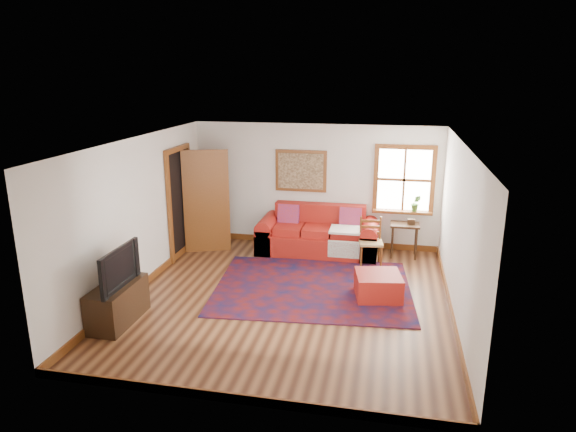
% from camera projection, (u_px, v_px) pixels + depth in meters
% --- Properties ---
extents(ground, '(5.50, 5.50, 0.00)m').
position_uv_depth(ground, '(289.00, 299.00, 8.18)').
color(ground, '#402011').
rests_on(ground, ground).
extents(room_envelope, '(5.04, 5.54, 2.52)m').
position_uv_depth(room_envelope, '(289.00, 198.00, 7.75)').
color(room_envelope, silver).
rests_on(room_envelope, ground).
extents(window, '(1.18, 0.20, 1.38)m').
position_uv_depth(window, '(405.00, 187.00, 10.03)').
color(window, white).
rests_on(window, ground).
extents(doorway, '(0.89, 1.08, 2.14)m').
position_uv_depth(doorway, '(196.00, 200.00, 10.00)').
color(doorway, black).
rests_on(doorway, ground).
extents(framed_artwork, '(1.05, 0.07, 0.85)m').
position_uv_depth(framed_artwork, '(301.00, 171.00, 10.38)').
color(framed_artwork, brown).
rests_on(framed_artwork, ground).
extents(persian_rug, '(3.43, 2.85, 0.02)m').
position_uv_depth(persian_rug, '(313.00, 287.00, 8.59)').
color(persian_rug, '#580E0C').
rests_on(persian_rug, ground).
extents(red_leather_sofa, '(2.36, 0.97, 0.92)m').
position_uv_depth(red_leather_sofa, '(318.00, 237.00, 10.23)').
color(red_leather_sofa, '#A51C15').
rests_on(red_leather_sofa, ground).
extents(red_ottoman, '(0.81, 0.81, 0.40)m').
position_uv_depth(red_ottoman, '(378.00, 286.00, 8.17)').
color(red_ottoman, '#A51C15').
rests_on(red_ottoman, ground).
extents(side_table, '(0.55, 0.41, 0.66)m').
position_uv_depth(side_table, '(405.00, 230.00, 9.91)').
color(side_table, '#321E10').
rests_on(side_table, ground).
extents(ladder_back_chair, '(0.48, 0.46, 0.91)m').
position_uv_depth(ladder_back_chair, '(371.00, 240.00, 9.49)').
color(ladder_back_chair, tan).
rests_on(ladder_back_chair, ground).
extents(media_cabinet, '(0.47, 1.04, 0.57)m').
position_uv_depth(media_cabinet, '(118.00, 303.00, 7.36)').
color(media_cabinet, '#321E10').
rests_on(media_cabinet, ground).
extents(television, '(0.13, 1.01, 0.58)m').
position_uv_depth(television, '(113.00, 267.00, 7.15)').
color(television, black).
rests_on(television, media_cabinet).
extents(candle_hurricane, '(0.12, 0.12, 0.18)m').
position_uv_depth(candle_hurricane, '(130.00, 271.00, 7.57)').
color(candle_hurricane, silver).
rests_on(candle_hurricane, media_cabinet).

